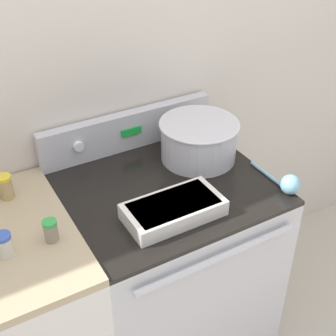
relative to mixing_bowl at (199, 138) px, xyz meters
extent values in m
cube|color=beige|center=(-0.21, 0.28, 0.21)|extent=(8.00, 0.05, 2.50)
cube|color=#BCBCC1|center=(-0.21, -0.10, -0.58)|extent=(0.79, 0.70, 0.93)
cube|color=black|center=(-0.21, -0.10, -0.10)|extent=(0.79, 0.70, 0.02)
cylinder|color=silver|center=(-0.21, -0.47, -0.17)|extent=(0.64, 0.02, 0.02)
cube|color=#BCBCC1|center=(-0.21, 0.22, -0.01)|extent=(0.79, 0.05, 0.17)
cylinder|color=white|center=(-0.45, 0.19, 0.00)|extent=(0.04, 0.02, 0.04)
cylinder|color=white|center=(0.02, 0.19, 0.00)|extent=(0.04, 0.02, 0.04)
cube|color=green|center=(-0.21, 0.19, 0.00)|extent=(0.09, 0.01, 0.03)
cylinder|color=silver|center=(0.00, 0.00, -0.01)|extent=(0.31, 0.31, 0.17)
torus|color=silver|center=(0.00, 0.00, 0.07)|extent=(0.33, 0.33, 0.01)
cylinder|color=beige|center=(0.00, 0.00, 0.05)|extent=(0.29, 0.29, 0.02)
cube|color=silver|center=(-0.28, -0.28, -0.06)|extent=(0.35, 0.18, 0.06)
cube|color=beige|center=(-0.28, -0.28, -0.05)|extent=(0.30, 0.16, 0.03)
cylinder|color=#7AB2C6|center=(0.16, -0.27, -0.09)|extent=(0.01, 0.23, 0.01)
sphere|color=#7AB2C6|center=(0.16, -0.38, -0.05)|extent=(0.08, 0.08, 0.08)
cylinder|color=gray|center=(-0.70, -0.20, -0.05)|extent=(0.05, 0.05, 0.07)
cylinder|color=green|center=(-0.70, -0.20, -0.01)|extent=(0.05, 0.05, 0.01)
cylinder|color=tan|center=(-0.77, 0.10, -0.04)|extent=(0.05, 0.05, 0.08)
cylinder|color=yellow|center=(-0.77, 0.10, 0.01)|extent=(0.06, 0.06, 0.01)
cylinder|color=beige|center=(-0.85, -0.19, -0.05)|extent=(0.05, 0.05, 0.07)
cylinder|color=#3856B7|center=(-0.85, -0.19, -0.01)|extent=(0.06, 0.06, 0.01)
camera|label=1|loc=(-0.94, -1.38, 0.97)|focal=50.00mm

